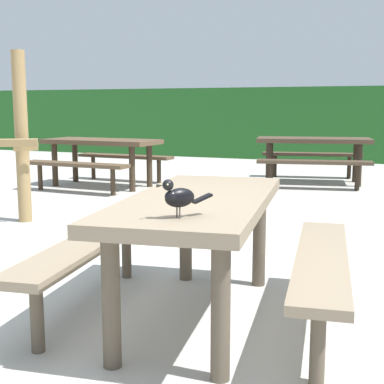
{
  "coord_description": "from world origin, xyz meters",
  "views": [
    {
      "loc": [
        1.08,
        -2.64,
        1.25
      ],
      "look_at": [
        0.09,
        -0.2,
        0.84
      ],
      "focal_mm": 51.42,
      "sensor_mm": 36.0,
      "label": 1
    }
  ],
  "objects_px": {
    "picnic_table_mid_left": "(313,149)",
    "picnic_table_mid_right": "(102,151)",
    "bird_grackle": "(178,196)",
    "picnic_table_foreground": "(199,227)"
  },
  "relations": [
    {
      "from": "picnic_table_mid_left",
      "to": "picnic_table_mid_right",
      "type": "height_order",
      "value": "same"
    },
    {
      "from": "bird_grackle",
      "to": "picnic_table_mid_right",
      "type": "height_order",
      "value": "bird_grackle"
    },
    {
      "from": "bird_grackle",
      "to": "picnic_table_mid_left",
      "type": "xyz_separation_m",
      "value": [
        -0.54,
        6.75,
        -0.29
      ]
    },
    {
      "from": "picnic_table_mid_left",
      "to": "bird_grackle",
      "type": "bearing_deg",
      "value": -85.39
    },
    {
      "from": "bird_grackle",
      "to": "picnic_table_mid_right",
      "type": "xyz_separation_m",
      "value": [
        -3.54,
        5.13,
        -0.29
      ]
    },
    {
      "from": "bird_grackle",
      "to": "picnic_table_mid_left",
      "type": "distance_m",
      "value": 6.78
    },
    {
      "from": "picnic_table_foreground",
      "to": "bird_grackle",
      "type": "height_order",
      "value": "bird_grackle"
    },
    {
      "from": "picnic_table_mid_left",
      "to": "picnic_table_mid_right",
      "type": "distance_m",
      "value": 3.41
    },
    {
      "from": "bird_grackle",
      "to": "picnic_table_mid_right",
      "type": "distance_m",
      "value": 6.24
    },
    {
      "from": "picnic_table_mid_left",
      "to": "picnic_table_mid_right",
      "type": "relative_size",
      "value": 1.1
    }
  ]
}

